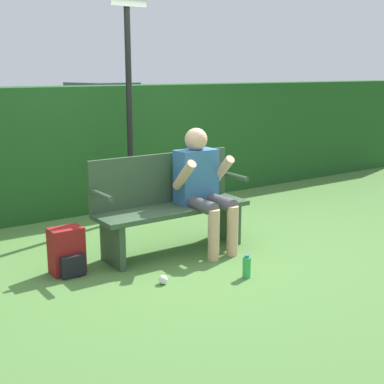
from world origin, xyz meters
TOP-DOWN VIEW (x-y plane):
  - ground_plane at (0.00, 0.00)m, footprint 40.00×40.00m
  - hedge_back at (0.00, 2.03)m, footprint 12.00×0.56m
  - park_bench at (0.00, 0.07)m, footprint 1.55×0.45m
  - person_seated at (0.30, -0.06)m, footprint 0.54×0.62m
  - backpack at (-1.07, 0.05)m, footprint 0.28×0.27m
  - water_bottle at (0.15, -0.92)m, footprint 0.07×0.07m
  - signpost at (0.27, 1.34)m, footprint 0.44×0.09m
  - parked_car at (4.72, 11.51)m, footprint 2.42×4.51m
  - litter_crumple at (-0.51, -0.64)m, footprint 0.08×0.08m

SIDE VIEW (x-z plane):
  - ground_plane at x=0.00m, z-range 0.00..0.00m
  - litter_crumple at x=-0.51m, z-range 0.00..0.08m
  - water_bottle at x=0.15m, z-range -0.01..0.20m
  - backpack at x=-1.07m, z-range -0.01..0.40m
  - park_bench at x=0.00m, z-range 0.00..0.94m
  - parked_car at x=4.72m, z-range -0.03..1.33m
  - person_seated at x=0.30m, z-range 0.07..1.26m
  - hedge_back at x=0.00m, z-range 0.00..1.55m
  - signpost at x=0.27m, z-range 0.17..2.85m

